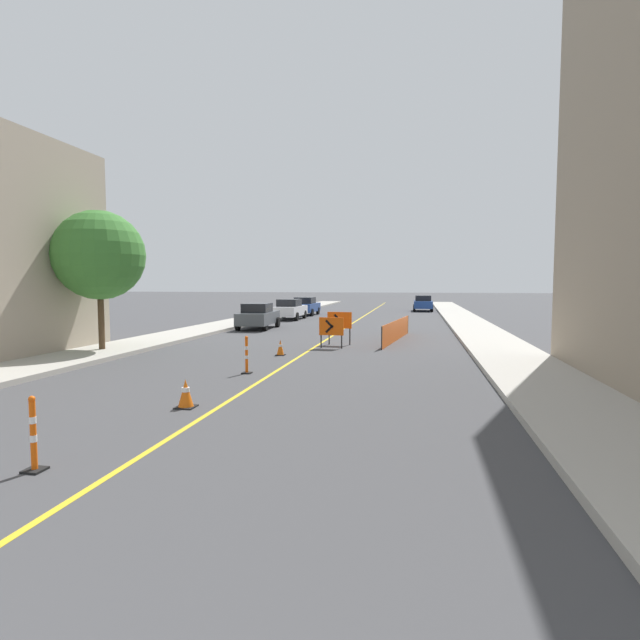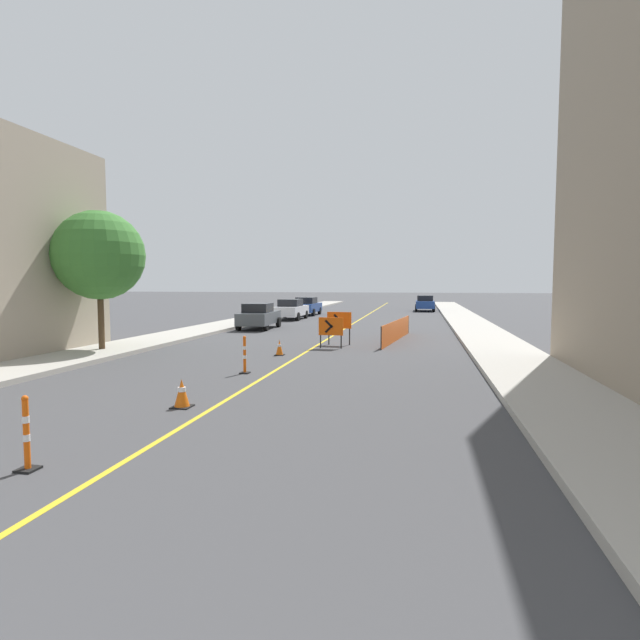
# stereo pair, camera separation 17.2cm
# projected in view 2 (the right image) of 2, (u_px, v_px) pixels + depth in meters

# --- Properties ---
(lane_stripe) EXTENTS (0.12, 72.76, 0.01)m
(lane_stripe) POSITION_uv_depth(u_px,v_px,m) (356.00, 322.00, 36.29)
(lane_stripe) COLOR gold
(lane_stripe) RESTS_ON ground_plane
(sidewalk_left) EXTENTS (2.81, 72.76, 0.17)m
(sidewalk_left) POSITION_uv_depth(u_px,v_px,m) (253.00, 319.00, 37.84)
(sidewalk_left) COLOR #ADA89E
(sidewalk_left) RESTS_ON ground_plane
(sidewalk_right) EXTENTS (2.81, 72.76, 0.17)m
(sidewalk_right) POSITION_uv_depth(u_px,v_px,m) (468.00, 322.00, 34.73)
(sidewalk_right) COLOR #ADA89E
(sidewalk_right) RESTS_ON ground_plane
(traffic_cone_second) EXTENTS (0.43, 0.43, 0.65)m
(traffic_cone_second) POSITION_uv_depth(u_px,v_px,m) (182.00, 393.00, 11.34)
(traffic_cone_second) COLOR black
(traffic_cone_second) RESTS_ON ground_plane
(traffic_cone_third) EXTENTS (0.35, 0.35, 0.62)m
(traffic_cone_third) POSITION_uv_depth(u_px,v_px,m) (279.00, 348.00, 19.53)
(traffic_cone_third) COLOR black
(traffic_cone_third) RESTS_ON ground_plane
(delineator_post_front) EXTENTS (0.29, 0.29, 1.15)m
(delineator_post_front) POSITION_uv_depth(u_px,v_px,m) (27.00, 438.00, 7.50)
(delineator_post_front) COLOR black
(delineator_post_front) RESTS_ON ground_plane
(delineator_post_rear) EXTENTS (0.29, 0.29, 1.18)m
(delineator_post_rear) POSITION_uv_depth(u_px,v_px,m) (245.00, 357.00, 15.60)
(delineator_post_rear) COLOR black
(delineator_post_rear) RESTS_ON ground_plane
(arrow_barricade_primary) EXTENTS (1.07, 0.09, 1.34)m
(arrow_barricade_primary) POSITION_uv_depth(u_px,v_px,m) (331.00, 327.00, 21.58)
(arrow_barricade_primary) COLOR #EF560C
(arrow_barricade_primary) RESTS_ON ground_plane
(arrow_barricade_secondary) EXTENTS (1.13, 0.15, 1.51)m
(arrow_barricade_secondary) POSITION_uv_depth(u_px,v_px,m) (339.00, 322.00, 22.80)
(arrow_barricade_secondary) COLOR #EF560C
(arrow_barricade_secondary) RESTS_ON ground_plane
(safety_mesh_fence) EXTENTS (1.01, 7.42, 1.01)m
(safety_mesh_fence) POSITION_uv_depth(u_px,v_px,m) (397.00, 330.00, 24.53)
(safety_mesh_fence) COLOR #EF560C
(safety_mesh_fence) RESTS_ON ground_plane
(parked_car_curb_near) EXTENTS (2.04, 4.40, 1.59)m
(parked_car_curb_near) POSITION_uv_depth(u_px,v_px,m) (259.00, 316.00, 30.82)
(parked_car_curb_near) COLOR #474C51
(parked_car_curb_near) RESTS_ON ground_plane
(parked_car_curb_mid) EXTENTS (1.94, 4.33, 1.59)m
(parked_car_curb_mid) POSITION_uv_depth(u_px,v_px,m) (291.00, 309.00, 38.69)
(parked_car_curb_mid) COLOR silver
(parked_car_curb_mid) RESTS_ON ground_plane
(parked_car_curb_far) EXTENTS (1.94, 4.34, 1.59)m
(parked_car_curb_far) POSITION_uv_depth(u_px,v_px,m) (307.00, 306.00, 43.94)
(parked_car_curb_far) COLOR navy
(parked_car_curb_far) RESTS_ON ground_plane
(parked_car_opposite_side) EXTENTS (1.94, 4.32, 1.59)m
(parked_car_opposite_side) POSITION_uv_depth(u_px,v_px,m) (425.00, 303.00, 50.27)
(parked_car_opposite_side) COLOR navy
(parked_car_opposite_side) RESTS_ON ground_plane
(street_tree_left_near) EXTENTS (3.55, 3.55, 5.54)m
(street_tree_left_near) POSITION_uv_depth(u_px,v_px,m) (99.00, 255.00, 19.89)
(street_tree_left_near) COLOR #4C3823
(street_tree_left_near) RESTS_ON sidewalk_left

